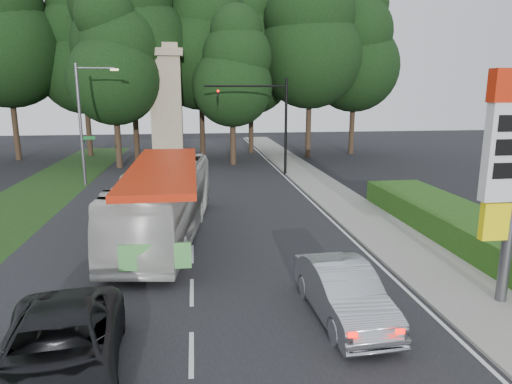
{
  "coord_description": "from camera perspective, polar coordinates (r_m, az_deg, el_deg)",
  "views": [
    {
      "loc": [
        0.23,
        -9.56,
        6.26
      ],
      "look_at": [
        2.67,
        8.53,
        2.2
      ],
      "focal_mm": 32.0,
      "sensor_mm": 36.0,
      "label": 1
    }
  ],
  "objects": [
    {
      "name": "ground",
      "position": [
        11.43,
        -8.09,
        -20.79
      ],
      "size": [
        120.0,
        120.0,
        0.0
      ],
      "primitive_type": "plane",
      "color": "black",
      "rests_on": "ground"
    },
    {
      "name": "road_surface",
      "position": [
        22.45,
        -7.97,
        -3.75
      ],
      "size": [
        14.0,
        80.0,
        0.02
      ],
      "primitive_type": "cube",
      "color": "black",
      "rests_on": "ground"
    },
    {
      "name": "sidewalk_right",
      "position": [
        23.91,
        12.86,
        -2.81
      ],
      "size": [
        3.0,
        80.0,
        0.12
      ],
      "primitive_type": "cube",
      "color": "gray",
      "rests_on": "ground"
    },
    {
      "name": "grass_verge_left",
      "position": [
        29.89,
        -26.48,
        -0.87
      ],
      "size": [
        5.0,
        50.0,
        0.02
      ],
      "primitive_type": "cube",
      "color": "#193814",
      "rests_on": "ground"
    },
    {
      "name": "hedge",
      "position": [
        21.62,
        24.14,
        -3.76
      ],
      "size": [
        3.0,
        14.0,
        1.2
      ],
      "primitive_type": "cube",
      "color": "#284C14",
      "rests_on": "ground"
    },
    {
      "name": "traffic_signal_mast",
      "position": [
        34.04,
        1.57,
        9.86
      ],
      "size": [
        6.1,
        0.35,
        7.2
      ],
      "color": "black",
      "rests_on": "ground"
    },
    {
      "name": "streetlight_signs",
      "position": [
        32.44,
        -20.76,
        8.52
      ],
      "size": [
        2.75,
        0.98,
        8.0
      ],
      "color": "#59595E",
      "rests_on": "ground"
    },
    {
      "name": "monument",
      "position": [
        39.64,
        -11.1,
        10.63
      ],
      "size": [
        3.0,
        3.0,
        10.05
      ],
      "color": "gray",
      "rests_on": "ground"
    },
    {
      "name": "tree_west_mid",
      "position": [
        47.74,
        -28.97,
        17.57
      ],
      "size": [
        9.8,
        9.8,
        19.25
      ],
      "color": "#2D2116",
      "rests_on": "ground"
    },
    {
      "name": "tree_west_near",
      "position": [
        47.82,
        -20.88,
        16.25
      ],
      "size": [
        8.4,
        8.4,
        16.5
      ],
      "color": "#2D2116",
      "rests_on": "ground"
    },
    {
      "name": "tree_center_left",
      "position": [
        43.27,
        -15.48,
        19.76
      ],
      "size": [
        10.08,
        10.08,
        19.8
      ],
      "color": "#2D2116",
      "rests_on": "ground"
    },
    {
      "name": "tree_center_right",
      "position": [
        44.83,
        -7.02,
        18.54
      ],
      "size": [
        9.24,
        9.24,
        18.15
      ],
      "color": "#2D2116",
      "rests_on": "ground"
    },
    {
      "name": "tree_east_near",
      "position": [
        47.05,
        -0.64,
        16.7
      ],
      "size": [
        8.12,
        8.12,
        15.95
      ],
      "color": "#2D2116",
      "rests_on": "ground"
    },
    {
      "name": "tree_east_mid",
      "position": [
        44.2,
        6.85,
        19.06
      ],
      "size": [
        9.52,
        9.52,
        18.7
      ],
      "color": "#2D2116",
      "rests_on": "ground"
    },
    {
      "name": "tree_far_east",
      "position": [
        47.45,
        12.32,
        17.2
      ],
      "size": [
        8.68,
        8.68,
        17.05
      ],
      "color": "#2D2116",
      "rests_on": "ground"
    },
    {
      "name": "tree_monument_left",
      "position": [
        39.14,
        -17.48,
        15.52
      ],
      "size": [
        7.28,
        7.28,
        14.3
      ],
      "color": "#2D2116",
      "rests_on": "ground"
    },
    {
      "name": "tree_monument_right",
      "position": [
        39.24,
        -3.0,
        15.07
      ],
      "size": [
        6.72,
        6.72,
        13.2
      ],
      "color": "#2D2116",
      "rests_on": "ground"
    },
    {
      "name": "transit_bus",
      "position": [
        20.08,
        -11.3,
        -1.17
      ],
      "size": [
        4.14,
        11.63,
        3.17
      ],
      "primitive_type": "imported",
      "rotation": [
        0.0,
        0.0,
        -0.13
      ],
      "color": "silver",
      "rests_on": "ground"
    },
    {
      "name": "sedan_silver",
      "position": [
        13.26,
        10.87,
        -12.18
      ],
      "size": [
        1.87,
        4.73,
        1.53
      ],
      "primitive_type": "imported",
      "rotation": [
        0.0,
        0.0,
        0.05
      ],
      "color": "#ADB0B5",
      "rests_on": "ground"
    },
    {
      "name": "suv_charcoal",
      "position": [
        11.15,
        -23.53,
        -17.99
      ],
      "size": [
        3.25,
        5.93,
        1.57
      ],
      "primitive_type": "imported",
      "rotation": [
        0.0,
        0.0,
        0.12
      ],
      "color": "black",
      "rests_on": "ground"
    }
  ]
}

